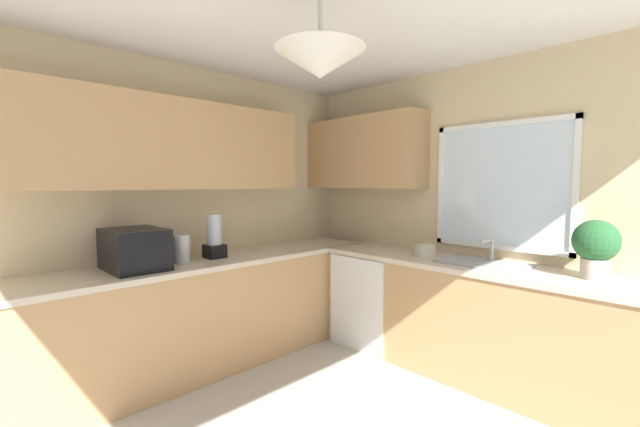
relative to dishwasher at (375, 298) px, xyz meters
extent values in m
cube|color=beige|center=(0.87, 0.37, 0.82)|extent=(3.79, 0.06, 2.49)
cube|color=beige|center=(-1.00, -1.57, 0.82)|extent=(0.06, 3.94, 2.49)
cube|color=silver|center=(0.99, 0.34, 1.06)|extent=(1.00, 0.02, 0.94)
cube|color=white|center=(0.99, 0.33, 1.55)|extent=(1.08, 0.04, 0.04)
cube|color=white|center=(0.99, 0.33, 0.57)|extent=(1.08, 0.04, 0.04)
cube|color=white|center=(0.47, 0.33, 1.06)|extent=(0.04, 0.04, 1.02)
cube|color=white|center=(1.51, 0.33, 1.06)|extent=(0.04, 0.04, 1.02)
cube|color=tan|center=(-0.81, -1.77, 1.38)|extent=(0.32, 2.67, 0.70)
cube|color=tan|center=(-0.31, 0.18, 1.38)|extent=(1.31, 0.32, 0.70)
cylinder|color=#B7B7BC|center=(0.87, -1.57, 1.89)|extent=(0.02, 0.02, 0.35)
cone|color=silver|center=(0.87, -1.57, 1.65)|extent=(0.44, 0.44, 0.14)
cube|color=tan|center=(-0.66, -1.57, 0.00)|extent=(0.62, 3.52, 0.85)
cube|color=beige|center=(-0.66, -1.57, 0.45)|extent=(0.65, 3.55, 0.04)
cube|color=tan|center=(1.08, 0.03, 0.00)|extent=(2.85, 0.62, 0.85)
cube|color=beige|center=(1.08, 0.03, 0.45)|extent=(2.88, 0.65, 0.04)
cube|color=white|center=(0.00, 0.00, 0.00)|extent=(0.60, 0.60, 0.84)
cube|color=black|center=(-0.66, -1.93, 0.61)|extent=(0.48, 0.36, 0.29)
cylinder|color=#B7B7BC|center=(-0.64, -1.59, 0.57)|extent=(0.12, 0.12, 0.22)
cube|color=#9EA0A5|center=(0.99, 0.03, 0.47)|extent=(0.63, 0.40, 0.02)
cylinder|color=#B7B7BC|center=(0.99, 0.19, 0.56)|extent=(0.03, 0.03, 0.18)
cylinder|color=#B7B7BC|center=(0.99, 0.09, 0.64)|extent=(0.02, 0.20, 0.02)
cylinder|color=#B2A899|center=(1.69, 0.08, 0.53)|extent=(0.16, 0.16, 0.13)
sphere|color=#23562D|center=(1.69, 0.08, 0.71)|extent=(0.27, 0.27, 0.27)
cylinder|color=beige|center=(0.50, 0.03, 0.51)|extent=(0.18, 0.18, 0.09)
cube|color=black|center=(-0.66, -1.30, 0.52)|extent=(0.15, 0.15, 0.11)
cylinder|color=#B2BCC6|center=(-0.66, -1.30, 0.70)|extent=(0.12, 0.12, 0.25)
camera|label=1|loc=(2.26, -2.92, 1.08)|focal=22.19mm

